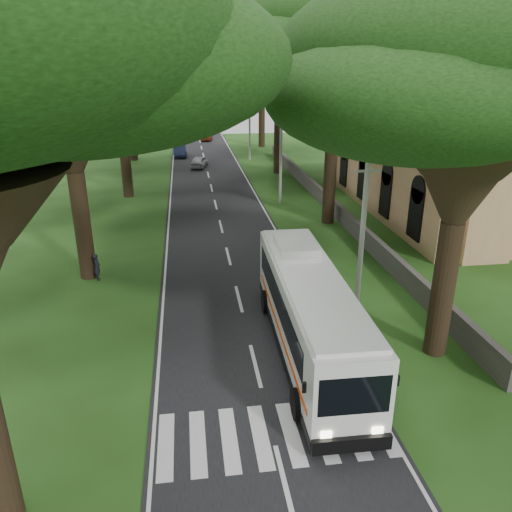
{
  "coord_description": "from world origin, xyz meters",
  "views": [
    {
      "loc": [
        -2.34,
        -14.65,
        11.25
      ],
      "look_at": [
        0.91,
        8.27,
        2.2
      ],
      "focal_mm": 35.0,
      "sensor_mm": 36.0,
      "label": 1
    }
  ],
  "objects": [
    {
      "name": "tree_l_far",
      "position": [
        -8.5,
        48.0,
        13.16
      ],
      "size": [
        12.98,
        12.98,
        16.14
      ],
      "color": "black",
      "rests_on": "ground"
    },
    {
      "name": "ground",
      "position": [
        0.0,
        0.0,
        0.0
      ],
      "size": [
        140.0,
        140.0,
        0.0
      ],
      "primitive_type": "plane",
      "color": "#204212",
      "rests_on": "ground"
    },
    {
      "name": "distant_car_a",
      "position": [
        -0.8,
        42.02,
        0.67
      ],
      "size": [
        2.37,
        4.01,
        1.28
      ],
      "primitive_type": "imported",
      "rotation": [
        0.0,
        0.0,
        2.9
      ],
      "color": "#A0A0A4",
      "rests_on": "road"
    },
    {
      "name": "tree_r_far",
      "position": [
        8.5,
        56.0,
        12.36
      ],
      "size": [
        13.34,
        13.34,
        15.38
      ],
      "color": "black",
      "rests_on": "ground"
    },
    {
      "name": "crosswalk",
      "position": [
        0.0,
        -2.0,
        0.0
      ],
      "size": [
        8.0,
        3.0,
        0.01
      ],
      "primitive_type": "cube",
      "color": "silver",
      "rests_on": "ground"
    },
    {
      "name": "pole_far",
      "position": [
        5.5,
        46.0,
        4.18
      ],
      "size": [
        1.6,
        0.24,
        8.0
      ],
      "color": "gray",
      "rests_on": "ground"
    },
    {
      "name": "pole_mid",
      "position": [
        5.5,
        26.0,
        4.18
      ],
      "size": [
        1.6,
        0.24,
        8.0
      ],
      "color": "gray",
      "rests_on": "ground"
    },
    {
      "name": "tree_l_midb",
      "position": [
        -7.5,
        30.0,
        12.13
      ],
      "size": [
        15.79,
        15.79,
        15.57
      ],
      "color": "black",
      "rests_on": "ground"
    },
    {
      "name": "church",
      "position": [
        17.86,
        21.55,
        4.91
      ],
      "size": [
        14.0,
        24.0,
        11.6
      ],
      "color": "tan",
      "rests_on": "ground"
    },
    {
      "name": "tree_r_midb",
      "position": [
        7.5,
        38.0,
        10.74
      ],
      "size": [
        14.08,
        14.08,
        13.84
      ],
      "color": "black",
      "rests_on": "ground"
    },
    {
      "name": "tree_r_near",
      "position": [
        7.5,
        2.0,
        11.31
      ],
      "size": [
        13.65,
        13.65,
        14.35
      ],
      "color": "black",
      "rests_on": "ground"
    },
    {
      "name": "pole_near",
      "position": [
        5.5,
        6.0,
        4.18
      ],
      "size": [
        1.6,
        0.24,
        8.0
      ],
      "color": "gray",
      "rests_on": "ground"
    },
    {
      "name": "coach_bus",
      "position": [
        2.3,
        2.75,
        1.89
      ],
      "size": [
        2.99,
        11.94,
        3.5
      ],
      "rotation": [
        0.0,
        0.0,
        -0.02
      ],
      "color": "white",
      "rests_on": "ground"
    },
    {
      "name": "pedestrian",
      "position": [
        -7.42,
        11.52,
        0.76
      ],
      "size": [
        0.49,
        0.63,
        1.51
      ],
      "primitive_type": "imported",
      "rotation": [
        0.0,
        0.0,
        1.84
      ],
      "color": "black",
      "rests_on": "ground"
    },
    {
      "name": "distant_car_b",
      "position": [
        -3.0,
        49.68,
        0.78
      ],
      "size": [
        1.79,
        4.61,
        1.5
      ],
      "primitive_type": "imported",
      "rotation": [
        0.0,
        0.0,
        0.05
      ],
      "color": "navy",
      "rests_on": "road"
    },
    {
      "name": "road",
      "position": [
        0.0,
        25.0,
        0.01
      ],
      "size": [
        8.0,
        120.0,
        0.04
      ],
      "primitive_type": "cube",
      "color": "black",
      "rests_on": "ground"
    },
    {
      "name": "property_wall",
      "position": [
        9.0,
        24.0,
        0.6
      ],
      "size": [
        0.35,
        50.0,
        1.2
      ],
      "primitive_type": "cube",
      "color": "#383533",
      "rests_on": "ground"
    },
    {
      "name": "tree_l_mida",
      "position": [
        -8.0,
        12.0,
        11.93
      ],
      "size": [
        15.05,
        15.05,
        15.23
      ],
      "color": "black",
      "rests_on": "ground"
    },
    {
      "name": "distant_car_c",
      "position": [
        1.03,
        63.15,
        0.65
      ],
      "size": [
        2.2,
        4.44,
        1.24
      ],
      "primitive_type": "imported",
      "rotation": [
        0.0,
        0.0,
        3.03
      ],
      "color": "maroon",
      "rests_on": "road"
    },
    {
      "name": "tree_r_mida",
      "position": [
        8.0,
        20.0,
        13.23
      ],
      "size": [
        14.82,
        14.82,
        16.52
      ],
      "color": "black",
      "rests_on": "ground"
    }
  ]
}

